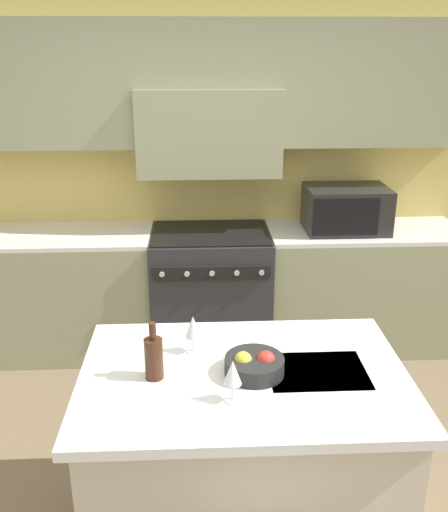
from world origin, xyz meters
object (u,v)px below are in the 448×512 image
at_px(microwave, 346,209).
at_px(wine_bottle, 154,357).
at_px(fruit_bowl, 254,365).
at_px(wine_glass_far, 193,328).
at_px(range_stove, 211,291).
at_px(wine_glass_near, 233,374).

bearing_deg(microwave, wine_bottle, -124.34).
bearing_deg(fruit_bowl, wine_glass_far, 143.04).
distance_m(microwave, fruit_bowl, 2.05).
relative_size(wine_bottle, fruit_bowl, 1.01).
xyz_separation_m(wine_bottle, fruit_bowl, (0.43, 0.01, -0.06)).
height_order(range_stove, wine_glass_far, wine_glass_far).
height_order(wine_glass_near, fruit_bowl, wine_glass_near).
height_order(range_stove, microwave, microwave).
relative_size(range_stove, microwave, 1.60).
height_order(wine_glass_far, fruit_bowl, wine_glass_far).
relative_size(microwave, fruit_bowl, 2.31).
relative_size(microwave, wine_bottle, 2.29).
xyz_separation_m(range_stove, microwave, (1.00, 0.02, 0.63)).
bearing_deg(range_stove, fruit_bowl, -85.58).
distance_m(wine_bottle, wine_glass_far, 0.27).
height_order(wine_bottle, fruit_bowl, wine_bottle).
bearing_deg(range_stove, wine_bottle, -98.71).
xyz_separation_m(wine_glass_far, fruit_bowl, (0.26, -0.20, -0.08)).
distance_m(wine_glass_near, wine_glass_far, 0.42).
relative_size(wine_glass_near, wine_glass_far, 1.00).
distance_m(range_stove, wine_glass_near, 2.11).
xyz_separation_m(range_stove, fruit_bowl, (0.14, -1.84, 0.47)).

